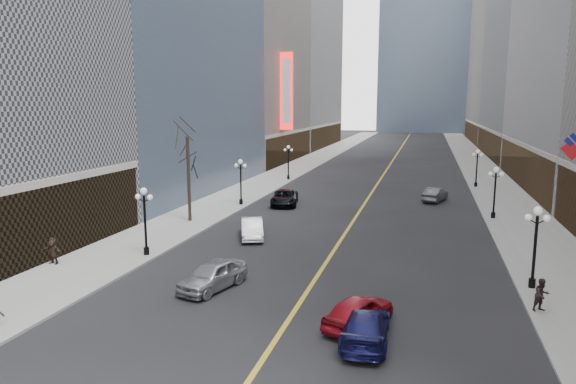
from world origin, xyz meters
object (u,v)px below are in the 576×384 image
Objects in this scene: streetlamp_east_2 at (495,187)px; car_nb_near at (213,275)px; streetlamp_east_3 at (477,164)px; car_nb_far at (285,198)px; car_sb_mid at (359,311)px; streetlamp_east_1 at (536,239)px; car_sb_near at (366,326)px; streetlamp_west_2 at (241,177)px; car_nb_mid at (252,228)px; streetlamp_west_1 at (145,214)px; streetlamp_west_3 at (288,159)px; car_sb_far at (435,194)px.

streetlamp_east_2 is 28.15m from car_nb_near.
streetlamp_east_2 is 0.98× the size of car_nb_near.
streetlamp_east_3 reaches higher than car_nb_near.
streetlamp_east_2 is 19.66m from car_nb_far.
streetlamp_east_3 is 0.98× the size of car_nb_near.
car_sb_mid is at bearing -78.69° from car_nb_far.
streetlamp_east_1 is 0.94× the size of car_sb_near.
streetlamp_west_2 is at bearing 180.00° from streetlamp_east_2.
streetlamp_east_2 is 23.60m from streetlamp_west_2.
car_nb_mid is at bearing -147.91° from streetlamp_east_2.
streetlamp_east_3 is at bearing 56.75° from streetlamp_west_1.
streetlamp_west_1 is 1.00× the size of streetlamp_west_3.
car_nb_mid is at bearing -31.74° from car_sb_mid.
car_nb_far reaches higher than car_sb_near.
car_nb_mid is 23.40m from car_sb_far.
streetlamp_east_3 is at bearing -102.37° from car_sb_near.
streetlamp_east_3 is 43.86m from car_nb_near.
streetlamp_west_1 is 18.00m from streetlamp_west_2.
streetlamp_east_1 is at bearing 117.85° from car_sb_far.
car_nb_near is at bearing -103.05° from car_nb_mid.
car_sb_mid is at bearing -74.99° from car_nb_mid.
car_sb_near is at bearing -28.86° from streetlamp_west_1.
car_nb_mid is at bearing 113.94° from car_nb_near.
streetlamp_west_3 is at bearing 78.98° from car_nb_mid.
car_nb_near is at bearing -165.38° from streetlamp_east_1.
streetlamp_east_1 and streetlamp_west_2 have the same top height.
car_nb_near reaches higher than car_sb_near.
car_sb_mid is (-8.53, -25.16, -2.17)m from streetlamp_east_2.
streetlamp_east_1 is at bearing -117.71° from car_sb_mid.
car_nb_mid is (-18.42, -11.55, -2.16)m from streetlamp_east_2.
streetlamp_west_1 is 0.98× the size of car_nb_near.
streetlamp_west_1 reaches higher than car_sb_mid.
streetlamp_west_2 is 0.94× the size of car_sb_near.
streetlamp_west_2 is 0.98× the size of car_nb_near.
car_nb_mid is 1.04× the size of car_sb_mid.
car_sb_far is at bearing 122.84° from streetlamp_east_2.
streetlamp_west_1 is 8.55m from car_nb_mid.
streetlamp_west_2 is 1.01× the size of car_nb_mid.
car_nb_far is at bearing -69.94° from car_sb_near.
car_nb_mid reaches higher than car_sb_mid.
car_nb_near is 8.81m from car_sb_mid.
car_sb_far is (3.19, 34.10, 0.04)m from car_sb_near.
car_nb_far is at bearing 39.63° from car_sb_far.
car_sb_mid is 32.89m from car_sb_far.
car_sb_far is (18.74, 7.52, -2.17)m from streetlamp_west_2.
car_nb_far is 1.26× the size of car_sb_mid.
streetlamp_east_2 reaches higher than car_sb_mid.
streetlamp_west_3 is at bearing 142.67° from streetlamp_east_2.
streetlamp_east_2 is 1.00× the size of streetlamp_west_2.
streetlamp_west_3 is 0.94× the size of car_sb_near.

